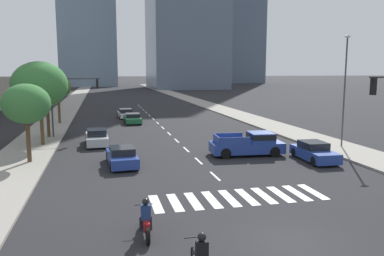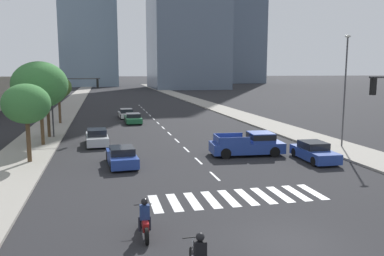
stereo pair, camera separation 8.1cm
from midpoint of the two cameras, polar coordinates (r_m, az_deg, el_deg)
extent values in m
plane|color=#232326|center=(14.91, 13.92, -16.27)|extent=(800.00, 800.00, 0.00)
cube|color=gray|center=(46.22, 10.35, 0.73)|extent=(4.00, 260.00, 0.15)
cube|color=gray|center=(42.82, -20.52, -0.28)|extent=(4.00, 260.00, 0.15)
cube|color=silver|center=(18.58, -5.41, -10.98)|extent=(0.45, 2.57, 0.01)
cube|color=silver|center=(18.71, -2.63, -10.81)|extent=(0.45, 2.57, 0.01)
cube|color=silver|center=(18.89, 0.10, -10.62)|extent=(0.45, 2.57, 0.01)
cube|color=silver|center=(19.10, 2.78, -10.40)|extent=(0.45, 2.57, 0.01)
cube|color=silver|center=(19.36, 5.38, -10.18)|extent=(0.45, 2.57, 0.01)
cube|color=silver|center=(19.65, 7.91, -9.93)|extent=(0.45, 2.57, 0.01)
cube|color=silver|center=(19.98, 10.36, -9.68)|extent=(0.45, 2.57, 0.01)
cube|color=silver|center=(20.34, 12.72, -9.42)|extent=(0.45, 2.57, 0.01)
cube|color=silver|center=(20.74, 14.99, -9.16)|extent=(0.45, 2.57, 0.01)
cube|color=silver|center=(21.16, 17.16, -8.89)|extent=(0.45, 2.57, 0.01)
cube|color=silver|center=(23.13, 3.29, -7.04)|extent=(0.14, 2.00, 0.01)
cube|color=silver|center=(26.88, 0.88, -4.83)|extent=(0.14, 2.00, 0.01)
cube|color=silver|center=(30.68, -0.92, -3.16)|extent=(0.14, 2.00, 0.01)
cube|color=silver|center=(34.53, -2.32, -1.85)|extent=(0.14, 2.00, 0.01)
cube|color=silver|center=(38.41, -3.44, -0.81)|extent=(0.14, 2.00, 0.01)
cube|color=silver|center=(42.31, -4.35, 0.04)|extent=(0.14, 2.00, 0.01)
cube|color=silver|center=(46.23, -5.11, 0.74)|extent=(0.14, 2.00, 0.01)
cube|color=silver|center=(50.17, -5.75, 1.34)|extent=(0.14, 2.00, 0.01)
cube|color=silver|center=(54.11, -6.30, 1.85)|extent=(0.14, 2.00, 0.01)
cube|color=silver|center=(58.06, -6.77, 2.29)|extent=(0.14, 2.00, 0.01)
cube|color=silver|center=(62.01, -7.18, 2.67)|extent=(0.14, 2.00, 0.01)
cube|color=silver|center=(65.98, -7.54, 3.01)|extent=(0.14, 2.00, 0.01)
cube|color=silver|center=(69.94, -7.87, 3.31)|extent=(0.14, 2.00, 0.01)
cylinder|color=black|center=(15.93, -7.21, -13.26)|extent=(0.13, 0.60, 0.60)
cylinder|color=black|center=(14.53, -6.63, -15.46)|extent=(0.13, 0.60, 0.60)
cube|color=maroon|center=(15.14, -6.95, -13.54)|extent=(0.23, 1.22, 0.32)
cylinder|color=#B2B2B7|center=(15.73, -7.20, -12.38)|extent=(0.06, 0.32, 0.67)
cylinder|color=black|center=(15.65, -7.24, -11.05)|extent=(0.70, 0.04, 0.04)
cube|color=navy|center=(14.89, -6.94, -12.13)|extent=(0.36, 0.24, 0.55)
sphere|color=black|center=(14.75, -6.97, -10.66)|extent=(0.26, 0.26, 0.26)
cylinder|color=black|center=(15.15, -7.65, -13.75)|extent=(0.12, 0.12, 0.55)
cylinder|color=black|center=(15.18, -6.25, -13.68)|extent=(0.12, 0.12, 0.55)
cylinder|color=black|center=(13.06, 0.18, -18.29)|extent=(0.12, 0.60, 0.60)
cylinder|color=#B2B2B7|center=(12.84, 0.29, -17.29)|extent=(0.06, 0.32, 0.67)
cylinder|color=black|center=(12.72, 0.23, -15.69)|extent=(0.70, 0.04, 0.04)
cube|color=black|center=(11.96, 1.25, -17.42)|extent=(0.36, 0.24, 0.55)
sphere|color=black|center=(11.79, 1.26, -15.65)|extent=(0.26, 0.26, 0.26)
cube|color=navy|center=(28.83, 7.92, -2.79)|extent=(5.42, 2.47, 0.75)
cube|color=navy|center=(29.02, 9.94, -1.31)|extent=(1.83, 2.03, 0.70)
cube|color=black|center=(29.00, 9.95, -1.15)|extent=(1.85, 2.07, 0.39)
cube|color=navy|center=(29.35, 5.22, -1.25)|extent=(2.21, 0.25, 0.55)
cube|color=navy|center=(27.46, 6.22, -1.94)|extent=(2.21, 0.25, 0.55)
cube|color=navy|center=(28.15, 3.52, -1.65)|extent=(0.23, 1.99, 0.55)
cylinder|color=black|center=(30.29, 10.66, -2.73)|extent=(0.78, 0.32, 0.76)
cylinder|color=black|center=(28.58, 11.90, -3.43)|extent=(0.78, 0.32, 0.76)
cylinder|color=black|center=(29.31, 4.03, -2.97)|extent=(0.78, 0.32, 0.76)
cylinder|color=black|center=(27.53, 4.88, -3.73)|extent=(0.78, 0.32, 0.76)
cube|color=navy|center=(25.98, -10.32, -4.35)|extent=(1.98, 4.34, 0.64)
cube|color=black|center=(25.66, -10.30, -3.26)|extent=(1.63, 2.00, 0.45)
cylinder|color=black|center=(27.35, -12.27, -4.11)|extent=(0.26, 0.65, 0.64)
cylinder|color=black|center=(27.50, -9.05, -3.95)|extent=(0.26, 0.65, 0.64)
cylinder|color=black|center=(24.55, -11.74, -5.53)|extent=(0.26, 0.65, 0.64)
cylinder|color=black|center=(24.72, -8.15, -5.34)|extent=(0.26, 0.65, 0.64)
cube|color=#B7BABF|center=(33.45, -13.83, -1.56)|extent=(1.93, 4.45, 0.68)
cube|color=black|center=(33.14, -13.85, -0.60)|extent=(1.61, 2.04, 0.52)
cylinder|color=black|center=(34.93, -15.18, -1.50)|extent=(0.25, 0.65, 0.64)
cylinder|color=black|center=(34.98, -12.64, -1.39)|extent=(0.25, 0.65, 0.64)
cylinder|color=black|center=(32.00, -15.10, -2.39)|extent=(0.25, 0.65, 0.64)
cylinder|color=black|center=(32.05, -12.34, -2.27)|extent=(0.25, 0.65, 0.64)
cube|color=#1E6038|center=(46.46, -8.74, 1.26)|extent=(1.84, 4.45, 0.56)
cube|color=black|center=(46.18, -8.73, 1.86)|extent=(1.61, 2.01, 0.45)
cylinder|color=black|center=(47.91, -9.87, 1.30)|extent=(0.22, 0.64, 0.64)
cylinder|color=black|center=(48.04, -7.91, 1.37)|extent=(0.22, 0.64, 0.64)
cylinder|color=black|center=(44.93, -9.62, 0.84)|extent=(0.22, 0.64, 0.64)
cylinder|color=black|center=(45.06, -7.54, 0.91)|extent=(0.22, 0.64, 0.64)
cube|color=silver|center=(51.61, -9.74, 1.95)|extent=(2.00, 4.35, 0.56)
cube|color=black|center=(51.35, -9.73, 2.51)|extent=(1.66, 2.00, 0.51)
cylinder|color=black|center=(52.97, -10.77, 1.95)|extent=(0.26, 0.65, 0.64)
cylinder|color=black|center=(53.15, -9.07, 2.02)|extent=(0.26, 0.65, 0.64)
cylinder|color=black|center=(50.11, -10.45, 1.60)|extent=(0.26, 0.65, 0.64)
cylinder|color=black|center=(50.30, -8.65, 1.67)|extent=(0.26, 0.65, 0.64)
cube|color=navy|center=(28.08, 17.40, -3.62)|extent=(1.87, 4.26, 0.67)
cube|color=black|center=(28.15, 17.25, -2.38)|extent=(1.58, 1.95, 0.48)
cylinder|color=black|center=(27.28, 20.24, -4.47)|extent=(0.24, 0.65, 0.64)
cylinder|color=black|center=(26.52, 17.37, -4.69)|extent=(0.24, 0.65, 0.64)
cylinder|color=black|center=(29.70, 17.39, -3.31)|extent=(0.24, 0.65, 0.64)
cylinder|color=black|center=(29.01, 14.70, -3.48)|extent=(0.24, 0.65, 0.64)
cube|color=black|center=(21.90, 24.92, 5.58)|extent=(0.20, 0.28, 0.90)
sphere|color=red|center=(21.89, 24.97, 6.36)|extent=(0.18, 0.18, 0.18)
sphere|color=orange|center=(21.90, 24.92, 5.58)|extent=(0.18, 0.18, 0.18)
sphere|color=green|center=(21.91, 24.87, 4.79)|extent=(0.18, 0.18, 0.18)
cylinder|color=#333335|center=(37.43, -19.88, 3.06)|extent=(0.14, 0.14, 5.67)
cylinder|color=#333335|center=(37.11, -16.75, 6.93)|extent=(4.31, 0.10, 0.10)
cube|color=black|center=(37.05, -13.76, 6.34)|extent=(0.20, 0.28, 0.90)
sphere|color=red|center=(37.05, -13.78, 6.81)|extent=(0.18, 0.18, 0.18)
sphere|color=orange|center=(37.05, -13.76, 6.34)|extent=(0.18, 0.18, 0.18)
sphere|color=green|center=(37.07, -13.74, 5.88)|extent=(0.18, 0.18, 0.18)
cube|color=#19662D|center=(37.42, -19.89, 3.31)|extent=(0.60, 0.04, 0.18)
cylinder|color=#3F3F42|center=(32.97, 21.34, 4.80)|extent=(0.12, 0.12, 8.51)
ellipsoid|color=beige|center=(33.02, 21.75, 12.36)|extent=(0.50, 0.24, 0.20)
cylinder|color=#4C3823|center=(27.93, -22.88, -1.93)|extent=(0.28, 0.28, 2.63)
ellipsoid|color=#387538|center=(27.62, -23.18, 3.29)|extent=(3.08, 3.08, 2.62)
cylinder|color=#4C3823|center=(33.91, -21.17, 0.30)|extent=(0.28, 0.28, 3.11)
ellipsoid|color=#387538|center=(33.63, -21.48, 5.90)|extent=(4.39, 4.39, 3.73)
cylinder|color=#4C3823|center=(37.75, -20.36, 1.02)|extent=(0.28, 0.28, 2.98)
ellipsoid|color=#426028|center=(37.51, -20.59, 5.52)|extent=(3.68, 3.68, 3.12)
cylinder|color=#4C3823|center=(47.33, -18.92, 2.48)|extent=(0.28, 0.28, 2.96)
ellipsoid|color=#426028|center=(47.14, -19.07, 5.69)|extent=(2.93, 2.93, 2.49)
camera|label=1|loc=(0.04, -90.08, -0.01)|focal=36.44mm
camera|label=2|loc=(0.04, 89.92, 0.01)|focal=36.44mm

